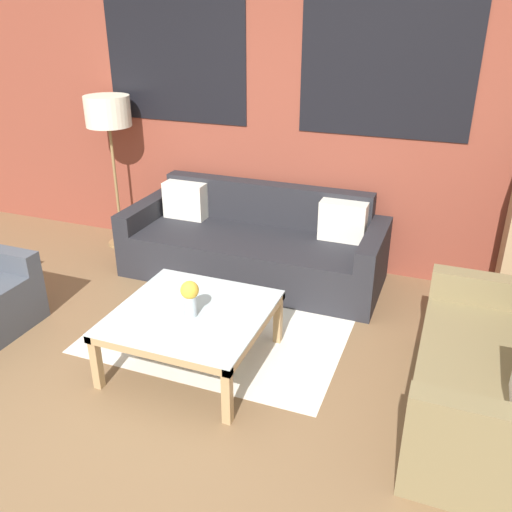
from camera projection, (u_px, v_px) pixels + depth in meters
ground_plane at (141, 407)px, 3.34m from camera, size 16.00×16.00×0.00m
wall_back_brick at (274, 109)px, 4.81m from camera, size 8.40×0.09×2.80m
rug at (231, 317)px, 4.29m from camera, size 1.87×1.74×0.00m
couch_dark at (254, 246)px, 4.87m from camera, size 2.30×0.88×0.78m
settee_vintage at (498, 379)px, 3.09m from camera, size 0.80×1.52×0.92m
coffee_table at (192, 318)px, 3.60m from camera, size 0.98×0.98×0.41m
floor_lamp at (108, 117)px, 5.08m from camera, size 0.43×0.43×1.49m
flower_vase at (190, 296)px, 3.47m from camera, size 0.12×0.12×0.25m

